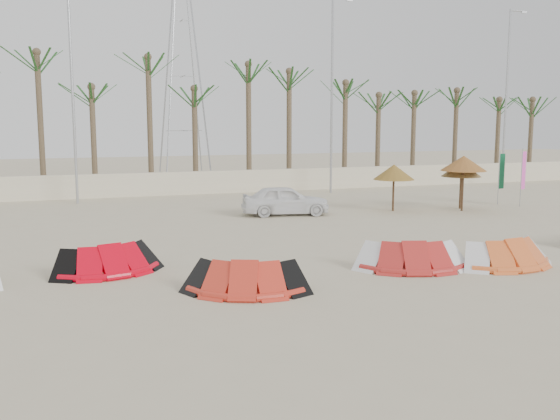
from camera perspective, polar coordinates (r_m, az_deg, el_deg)
name	(u,v)px	position (r m, az deg, el deg)	size (l,w,h in m)	color
ground	(363,298)	(15.15, 7.56, -7.97)	(120.00, 120.00, 0.00)	#B5A88A
boundary_wall	(187,183)	(35.76, -8.48, 2.45)	(60.00, 0.30, 1.30)	beige
palm_line	(192,81)	(37.25, -8.09, 11.62)	(52.00, 4.00, 7.70)	brown
lamp_b	(73,88)	(33.01, -18.40, 10.55)	(1.25, 0.14, 11.00)	#A5A8AD
lamp_c	(332,92)	(36.11, 4.81, 10.70)	(1.25, 0.14, 11.00)	#A5A8AD
lamp_d	(507,95)	(42.42, 20.02, 9.87)	(1.25, 0.14, 11.00)	#A5A8AD
pylon	(185,184)	(41.88, -8.66, 2.39)	(3.00, 3.00, 14.00)	#A5A8AD
kite_red_left	(108,257)	(18.09, -15.45, -4.17)	(3.27, 2.14, 0.90)	red
kite_red_mid	(242,274)	(15.59, -3.49, -5.87)	(3.44, 2.43, 0.90)	red
kite_red_right	(407,253)	(18.28, 11.50, -3.91)	(3.47, 2.29, 0.90)	red
kite_orange	(503,251)	(19.36, 19.70, -3.55)	(3.15, 1.76, 0.90)	orange
parasol_left	(394,172)	(29.33, 10.37, 3.43)	(1.90, 1.90, 2.17)	#4C331E
parasol_mid	(461,169)	(30.82, 16.25, 3.59)	(1.90, 1.90, 2.24)	#4C331E
parasol_right	(464,163)	(30.08, 16.44, 4.11)	(2.12, 2.12, 2.57)	#4C331E
flag_pink	(524,172)	(32.61, 21.44, 3.24)	(0.43, 0.19, 2.84)	#A5A8AD
flag_green	(502,173)	(32.96, 19.62, 3.22)	(0.44, 0.13, 2.69)	#A5A8AD
car	(285,200)	(27.73, 0.50, 0.90)	(1.56, 3.89, 1.32)	white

